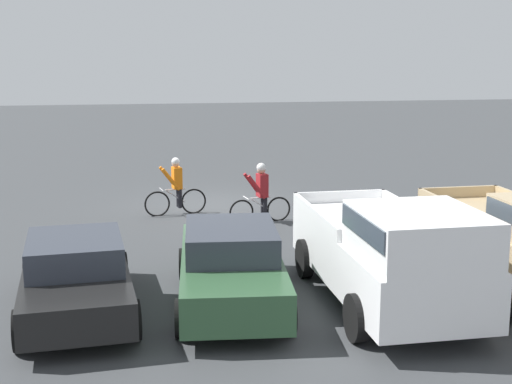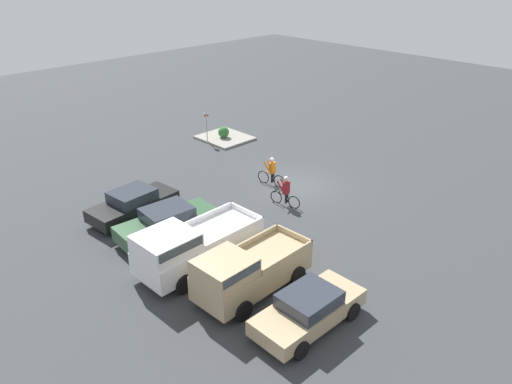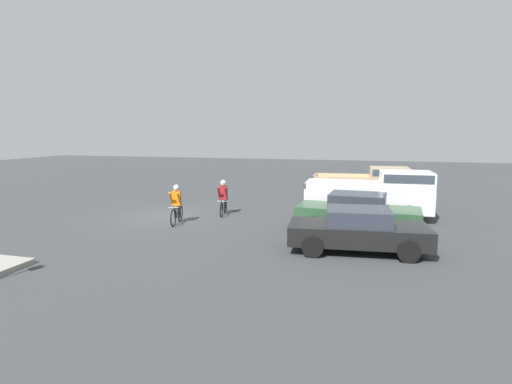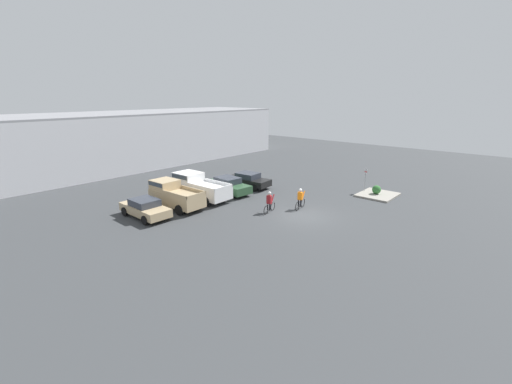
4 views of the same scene
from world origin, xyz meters
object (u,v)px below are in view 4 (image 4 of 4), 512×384
Objects in this scene: cyclist_0 at (300,199)px; sedan_0 at (145,208)px; sedan_1 at (228,185)px; shrub at (376,190)px; cyclist_1 at (269,202)px; pickup_truck_1 at (198,186)px; sedan_2 at (248,180)px; fire_lane_sign at (365,178)px; pickup_truck_0 at (174,194)px.

sedan_0 is at bearing 140.18° from cyclist_0.
shrub is at bearing -52.14° from sedan_1.
shrub is (8.16, -10.50, -0.22)m from sedan_1.
cyclist_1 is at bearing -42.54° from sedan_0.
pickup_truck_1 is 3.08× the size of cyclist_0.
sedan_2 is 10.93m from fire_lane_sign.
cyclist_0 is (3.41, -8.26, -0.29)m from pickup_truck_1.
sedan_0 is 11.71m from cyclist_0.
sedan_1 is 1.06× the size of sedan_2.
sedan_2 is 5.96× the size of shrub.
cyclist_0 is (6.21, -7.83, -0.25)m from pickup_truck_0.
cyclist_1 is at bearing 149.87° from cyclist_0.
sedan_0 is at bearing 151.07° from fire_lane_sign.
cyclist_0 is at bearing -67.58° from pickup_truck_1.
sedan_0 is at bearing -179.91° from sedan_2.
shrub is (7.56, -3.05, -0.29)m from cyclist_0.
pickup_truck_0 is 5.63m from sedan_1.
sedan_1 is at bearing -3.86° from pickup_truck_0.
cyclist_1 is at bearing 162.86° from fire_lane_sign.
fire_lane_sign reaches higher than shrub.
sedan_1 is 2.14× the size of fire_lane_sign.
pickup_truck_0 is at bearing 176.14° from sedan_1.
cyclist_0 is at bearing -30.13° from cyclist_1.
cyclist_1 is (3.97, -6.53, -0.23)m from pickup_truck_0.
shrub is at bearing -32.50° from sedan_0.
sedan_0 is 8.40m from sedan_1.
shrub is at bearing -45.87° from pickup_truck_1.
sedan_2 reaches higher than shrub.
cyclist_1 is 10.57m from fire_lane_sign.
pickup_truck_0 reaches higher than cyclist_1.
cyclist_0 reaches higher than cyclist_1.
fire_lane_sign is (11.26, -10.07, 0.26)m from pickup_truck_1.
cyclist_1 is (-2.24, 1.30, 0.02)m from cyclist_0.
fire_lane_sign is 2.95× the size of shrub.
sedan_0 is 0.79× the size of pickup_truck_1.
cyclist_0 is (0.60, -7.45, 0.07)m from sedan_1.
cyclist_0 reaches higher than sedan_1.
sedan_0 is 1.94× the size of fire_lane_sign.
pickup_truck_0 reaches higher than sedan_0.
sedan_1 is at bearing 94.59° from cyclist_0.
pickup_truck_0 is 2.15× the size of fire_lane_sign.
sedan_1 is at bearing -178.57° from sedan_2.
pickup_truck_1 is at bearing 172.50° from sedan_2.
fire_lane_sign reaches higher than pickup_truck_1.
cyclist_1 is (6.76, -6.20, 0.14)m from sedan_0.
sedan_0 is at bearing -172.30° from pickup_truck_1.
pickup_truck_1 is at bearing 7.70° from sedan_0.
fire_lane_sign is (7.85, -1.81, 0.54)m from cyclist_0.
sedan_2 is at bearing -2.10° from pickup_truck_0.
cyclist_0 is at bearing -51.59° from pickup_truck_0.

